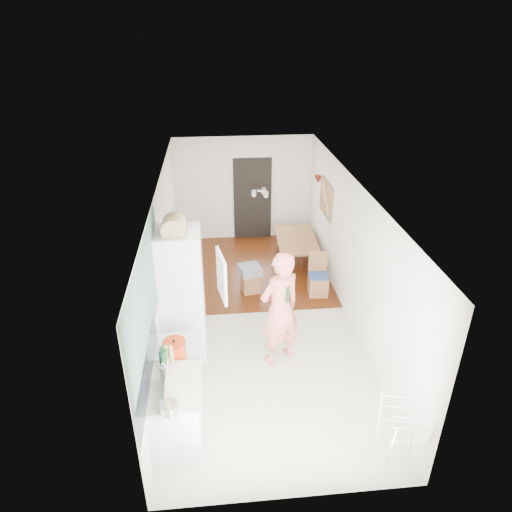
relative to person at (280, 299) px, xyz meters
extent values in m
cube|color=beige|center=(-0.19, 1.11, -1.12)|extent=(3.20, 7.00, 0.01)
cube|color=#4E290E|center=(-0.19, 2.96, -1.11)|extent=(3.20, 3.30, 0.01)
cube|color=slate|center=(-1.78, -0.89, 0.73)|extent=(0.02, 3.00, 1.30)
cube|color=black|center=(-1.78, -1.44, 0.03)|extent=(0.02, 1.90, 0.50)
cube|color=black|center=(0.01, 4.59, -0.12)|extent=(0.90, 0.04, 2.00)
cube|color=white|center=(-1.49, -1.44, -0.69)|extent=(0.60, 0.90, 0.86)
cube|color=white|center=(-1.49, -1.44, -0.23)|extent=(0.62, 0.92, 0.06)
cube|color=white|center=(-1.49, -0.69, -0.68)|extent=(0.60, 0.60, 0.88)
cube|color=silver|center=(-1.49, -0.69, -0.22)|extent=(0.60, 0.60, 0.04)
cube|color=white|center=(-1.46, 0.33, -0.04)|extent=(0.66, 0.66, 2.15)
cube|color=white|center=(-0.85, 0.03, 0.43)|extent=(0.14, 0.56, 0.70)
cube|color=white|center=(-1.15, 0.33, 0.43)|extent=(0.02, 0.52, 0.66)
cube|color=tan|center=(1.39, 3.01, 0.43)|extent=(0.03, 0.90, 0.70)
cube|color=olive|center=(1.37, 3.01, 0.43)|extent=(0.00, 0.94, 0.74)
cone|color=maroon|center=(1.35, 3.66, 0.63)|extent=(0.18, 0.18, 0.16)
imported|color=#EB766B|center=(0.00, 0.00, 0.00)|extent=(0.97, 0.85, 2.23)
imported|color=olive|center=(0.89, 3.27, -0.89)|extent=(0.79, 1.34, 0.46)
cube|color=slate|center=(-0.28, 2.01, -0.61)|extent=(0.48, 0.48, 0.18)
cylinder|color=#BC2A09|center=(-1.52, -0.84, -0.11)|extent=(0.31, 0.31, 0.18)
cylinder|color=silver|center=(-1.52, -1.85, -0.14)|extent=(0.28, 0.28, 0.11)
cylinder|color=#143B1D|center=(0.09, -0.11, 0.15)|extent=(0.06, 0.06, 0.27)
cylinder|color=#143B1D|center=(-1.61, -1.17, -0.04)|extent=(0.09, 0.09, 0.32)
cylinder|color=#143B1D|center=(-1.63, -1.19, -0.04)|extent=(0.09, 0.09, 0.31)
cylinder|color=silver|center=(-1.61, -1.35, -0.09)|extent=(0.10, 0.10, 0.21)
cylinder|color=tan|center=(-1.54, -1.03, -0.09)|extent=(0.06, 0.06, 0.21)
cylinder|color=tan|center=(-1.60, -1.01, -0.09)|extent=(0.06, 0.06, 0.21)
camera|label=1|loc=(-0.92, -5.65, 3.71)|focal=32.00mm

